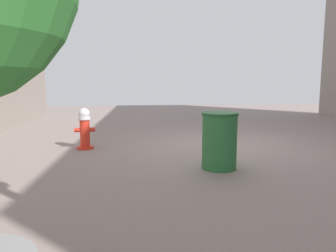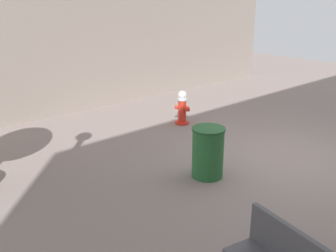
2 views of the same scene
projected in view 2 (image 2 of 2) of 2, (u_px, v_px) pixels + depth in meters
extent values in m
plane|color=gray|center=(289.00, 158.00, 7.66)|extent=(23.40, 23.40, 0.00)
cylinder|color=red|center=(182.00, 123.00, 9.71)|extent=(0.34, 0.34, 0.05)
cylinder|color=red|center=(182.00, 111.00, 9.61)|extent=(0.20, 0.20, 0.57)
cylinder|color=silver|center=(182.00, 99.00, 9.50)|extent=(0.25, 0.25, 0.06)
sphere|color=silver|center=(182.00, 95.00, 9.47)|extent=(0.23, 0.23, 0.23)
cylinder|color=red|center=(178.00, 107.00, 9.67)|extent=(0.14, 0.11, 0.09)
cylinder|color=red|center=(187.00, 109.00, 9.49)|extent=(0.14, 0.11, 0.09)
cylinder|color=red|center=(186.00, 109.00, 9.71)|extent=(0.14, 0.16, 0.12)
cylinder|color=#266633|center=(208.00, 153.00, 6.77)|extent=(0.56, 0.56, 0.88)
cylinder|color=#1E5128|center=(209.00, 129.00, 6.62)|extent=(0.59, 0.59, 0.04)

